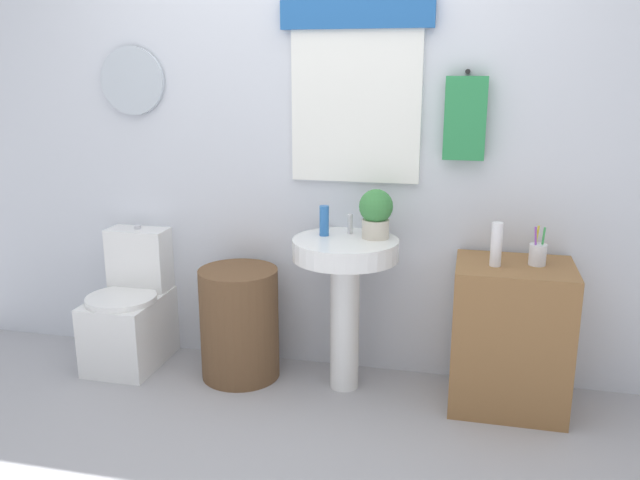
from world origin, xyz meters
name	(u,v)px	position (x,y,z in m)	size (l,w,h in m)	color
ground_plane	(257,475)	(0.00, 0.00, 0.00)	(8.00, 8.00, 0.00)	#A3A3A8
back_wall	(321,130)	(0.00, 1.15, 1.31)	(4.40, 0.18, 2.60)	silver
toilet	(132,313)	(-1.03, 0.89, 0.29)	(0.38, 0.51, 0.76)	white
laundry_hamper	(240,323)	(-0.37, 0.85, 0.30)	(0.42, 0.42, 0.60)	brown
pedestal_sink	(345,276)	(0.20, 0.85, 0.61)	(0.53, 0.53, 0.80)	white
faucet	(350,224)	(0.20, 0.97, 0.85)	(0.03, 0.03, 0.10)	silver
wooden_cabinet	(510,336)	(1.02, 0.85, 0.36)	(0.55, 0.44, 0.72)	olive
soap_bottle	(324,221)	(0.08, 0.90, 0.88)	(0.05, 0.05, 0.15)	#2D6BB7
potted_plant	(376,212)	(0.34, 0.91, 0.93)	(0.17, 0.17, 0.25)	beige
lotion_bottle	(496,244)	(0.92, 0.81, 0.83)	(0.05, 0.05, 0.21)	white
toothbrush_cup	(538,254)	(1.11, 0.87, 0.78)	(0.08, 0.08, 0.19)	silver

